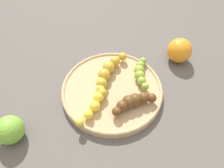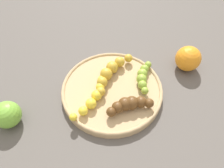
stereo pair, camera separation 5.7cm
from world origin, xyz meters
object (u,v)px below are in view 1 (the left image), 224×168
fruit_bowl (112,90)px  banana_overripe (133,102)px  banana_green (141,73)px  apple_green (10,130)px  banana_yellow (95,101)px  banana_spotted (108,72)px  orange_fruit (179,50)px

fruit_bowl → banana_overripe: banana_overripe is taller
banana_green → apple_green: (0.34, -0.13, 0.00)m
banana_yellow → banana_spotted: bearing=90.6°
banana_overripe → banana_green: bearing=-40.0°
banana_spotted → apple_green: (0.28, -0.06, -0.00)m
fruit_bowl → banana_spotted: bearing=-126.2°
banana_green → banana_overripe: bearing=75.9°
banana_green → apple_green: apple_green is taller
banana_green → apple_green: size_ratio=1.41×
fruit_bowl → apple_green: bearing=-20.2°
banana_overripe → apple_green: 0.30m
banana_overripe → banana_green: 0.10m
banana_green → apple_green: 0.37m
banana_spotted → fruit_bowl: bearing=126.8°
banana_green → orange_fruit: 0.16m
orange_fruit → apple_green: 0.52m
fruit_bowl → banana_yellow: bearing=1.3°
banana_spotted → banana_overripe: size_ratio=1.44×
banana_yellow → apple_green: apple_green is taller
banana_green → fruit_bowl: bearing=29.9°
orange_fruit → apple_green: (0.49, -0.17, -0.00)m
fruit_bowl → banana_overripe: bearing=84.1°
banana_yellow → apple_green: (0.19, -0.10, 0.00)m
banana_yellow → banana_green: bearing=56.6°
banana_overripe → banana_spotted: bearing=8.0°
banana_overripe → apple_green: size_ratio=1.69×
apple_green → banana_yellow: bearing=153.1°
fruit_bowl → banana_yellow: banana_yellow is taller
banana_spotted → apple_green: apple_green is taller
banana_overripe → banana_green: banana_overripe is taller
fruit_bowl → banana_green: banana_green is taller
orange_fruit → banana_yellow: bearing=-13.1°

